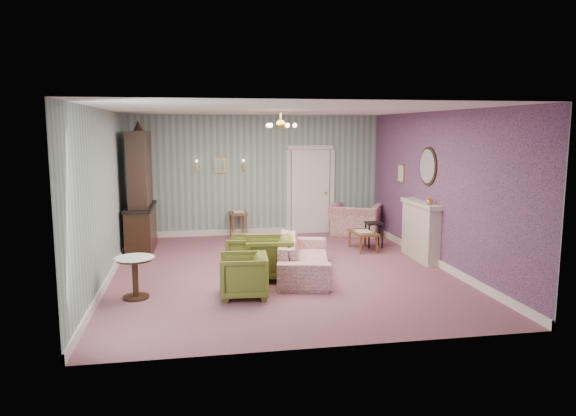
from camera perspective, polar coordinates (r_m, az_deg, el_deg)
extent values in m
plane|color=#8F5362|center=(9.85, -0.75, -6.71)|extent=(7.00, 7.00, 0.00)
plane|color=white|center=(9.51, -0.78, 10.40)|extent=(7.00, 7.00, 0.00)
plane|color=gray|center=(13.02, -3.25, 3.48)|extent=(6.00, 0.00, 6.00)
plane|color=gray|center=(6.18, 4.48, -2.08)|extent=(6.00, 0.00, 6.00)
plane|color=gray|center=(9.56, -18.80, 1.23)|extent=(0.00, 7.00, 7.00)
plane|color=gray|center=(10.48, 15.66, 1.97)|extent=(0.00, 7.00, 7.00)
plane|color=#B65B8B|center=(10.47, 15.58, 1.97)|extent=(0.00, 7.00, 7.00)
imported|color=#636824|center=(8.32, -4.76, -6.96)|extent=(0.72, 0.77, 0.74)
imported|color=#636824|center=(9.27, -2.08, -5.08)|extent=(0.82, 0.86, 0.82)
imported|color=#636824|center=(9.98, -4.50, -4.52)|extent=(0.76, 0.79, 0.68)
imported|color=#A1415D|center=(9.53, 1.71, -4.52)|extent=(1.08, 2.32, 0.87)
imported|color=#A1415D|center=(13.08, 7.22, -0.69)|extent=(1.40, 1.23, 1.03)
imported|color=gold|center=(10.44, 14.82, 0.78)|extent=(0.15, 0.15, 0.15)
cube|color=maroon|center=(12.93, 7.20, -0.94)|extent=(0.41, 0.28, 0.39)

